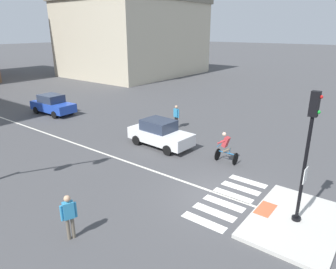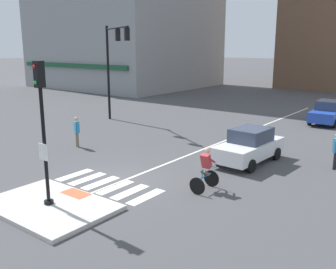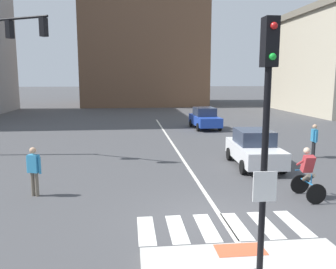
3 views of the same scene
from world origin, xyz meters
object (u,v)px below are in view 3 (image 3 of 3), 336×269
at_px(car_white_eastbound_mid, 254,148).
at_px(pedestrian_at_curb_left, 34,168).
at_px(pedestrian_waiting_far_side, 314,138).
at_px(cyclist, 308,172).
at_px(signal_pole, 266,129).
at_px(car_blue_eastbound_distant, 205,118).

relative_size(car_white_eastbound_mid, pedestrian_at_curb_left, 2.51).
distance_m(pedestrian_at_curb_left, pedestrian_waiting_far_side, 13.05).
bearing_deg(car_white_eastbound_mid, pedestrian_at_curb_left, -160.34).
bearing_deg(car_white_eastbound_mid, cyclist, -86.63).
bearing_deg(pedestrian_waiting_far_side, pedestrian_at_curb_left, -159.95).
xyz_separation_m(signal_pole, car_white_eastbound_mid, (3.12, 8.99, -2.23)).
bearing_deg(signal_pole, pedestrian_at_curb_left, 133.57).
height_order(car_white_eastbound_mid, cyclist, cyclist).
xyz_separation_m(car_blue_eastbound_distant, cyclist, (-0.07, -16.22, 0.06)).
height_order(car_blue_eastbound_distant, car_white_eastbound_mid, same).
xyz_separation_m(pedestrian_at_curb_left, pedestrian_waiting_far_side, (12.26, 4.48, 0.00)).
bearing_deg(cyclist, car_white_eastbound_mid, 93.37).
height_order(cyclist, pedestrian_at_curb_left, cyclist).
relative_size(pedestrian_at_curb_left, pedestrian_waiting_far_side, 1.00).
bearing_deg(cyclist, car_blue_eastbound_distant, 89.76).
bearing_deg(car_blue_eastbound_distant, car_white_eastbound_mid, -91.55).
xyz_separation_m(car_white_eastbound_mid, cyclist, (0.25, -4.31, 0.06)).
height_order(car_blue_eastbound_distant, pedestrian_at_curb_left, pedestrian_at_curb_left).
xyz_separation_m(signal_pole, pedestrian_waiting_far_side, (6.67, 10.36, -2.06)).
distance_m(signal_pole, pedestrian_waiting_far_side, 12.49).
xyz_separation_m(car_white_eastbound_mid, pedestrian_waiting_far_side, (3.55, 1.36, 0.17)).
relative_size(car_white_eastbound_mid, cyclist, 2.49).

